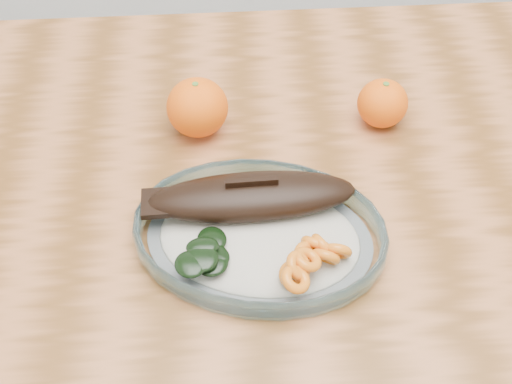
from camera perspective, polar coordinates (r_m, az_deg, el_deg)
dining_table at (r=0.87m, az=6.47°, el=-4.18°), size 1.20×0.80×0.75m
plated_meal at (r=0.73m, az=0.26°, el=-3.49°), size 0.61×0.61×0.08m
orange_left at (r=0.84m, az=-5.23°, el=7.49°), size 0.08×0.08×0.08m
orange_right at (r=0.87m, az=11.18°, el=7.75°), size 0.07×0.07×0.07m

